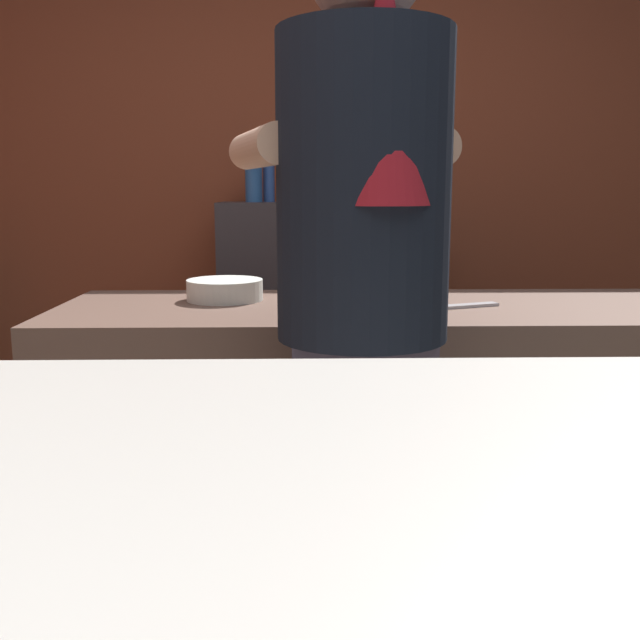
% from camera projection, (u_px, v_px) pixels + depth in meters
% --- Properties ---
extents(wall_back, '(5.20, 0.10, 2.70)m').
position_uv_depth(wall_back, '(314.00, 155.00, 3.34)').
color(wall_back, brown).
rests_on(wall_back, ground).
extents(prep_counter, '(2.10, 0.60, 0.88)m').
position_uv_depth(prep_counter, '(449.00, 462.00, 1.96)').
color(prep_counter, brown).
rests_on(prep_counter, ground).
extents(back_shelf, '(0.84, 0.36, 1.13)m').
position_uv_depth(back_shelf, '(315.00, 328.00, 3.20)').
color(back_shelf, '#3B3335').
rests_on(back_shelf, ground).
extents(bartender, '(0.49, 0.55, 1.70)m').
position_uv_depth(bartender, '(363.00, 292.00, 1.40)').
color(bartender, '#372E3C').
rests_on(bartender, ground).
extents(mixing_bowl, '(0.21, 0.21, 0.06)m').
position_uv_depth(mixing_bowl, '(225.00, 290.00, 1.95)').
color(mixing_bowl, silver).
rests_on(mixing_bowl, prep_counter).
extents(chefs_knife, '(0.24, 0.11, 0.01)m').
position_uv_depth(chefs_knife, '(457.00, 306.00, 1.83)').
color(chefs_knife, silver).
rests_on(chefs_knife, prep_counter).
extents(bottle_vinegar, '(0.07, 0.07, 0.26)m').
position_uv_depth(bottle_vinegar, '(254.00, 179.00, 3.08)').
color(bottle_vinegar, '#2D5C9B').
rests_on(bottle_vinegar, back_shelf).
extents(bottle_hot_sauce, '(0.05, 0.05, 0.24)m').
position_uv_depth(bottle_hot_sauce, '(269.00, 180.00, 3.14)').
color(bottle_hot_sauce, '#3557A1').
rests_on(bottle_hot_sauce, back_shelf).
extents(bottle_olive_oil, '(0.07, 0.07, 0.23)m').
position_uv_depth(bottle_olive_oil, '(368.00, 182.00, 3.01)').
color(bottle_olive_oil, '#325A9B').
rests_on(bottle_olive_oil, back_shelf).
extents(bottle_soy, '(0.05, 0.05, 0.19)m').
position_uv_depth(bottle_soy, '(329.00, 185.00, 3.12)').
color(bottle_soy, black).
rests_on(bottle_soy, back_shelf).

